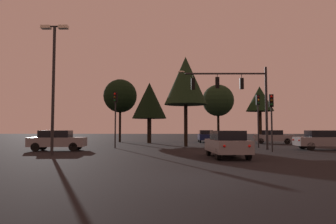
{
  "coord_description": "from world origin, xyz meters",
  "views": [
    {
      "loc": [
        -1.11,
        -9.49,
        1.57
      ],
      "look_at": [
        -1.53,
        13.15,
        2.91
      ],
      "focal_mm": 32.11,
      "sensor_mm": 36.0,
      "label": 1
    }
  ],
  "objects_px": {
    "tree_left_far": "(218,101)",
    "tree_lot_edge": "(260,99)",
    "tree_center_horizon": "(120,96)",
    "tree_right_cluster": "(149,101)",
    "traffic_light_corner_left": "(271,111)",
    "traffic_light_median": "(115,109)",
    "car_far_lane": "(206,136)",
    "tree_behind_sign": "(186,81)",
    "car_parked_lot": "(273,137)",
    "car_crossing_right": "(325,140)",
    "car_crossing_left": "(57,140)",
    "car_nearside_lane": "(227,143)",
    "traffic_signal_mast_arm": "(237,91)",
    "traffic_light_corner_right": "(258,110)",
    "parking_lot_lamp_post": "(54,73)"
  },
  "relations": [
    {
      "from": "tree_center_horizon",
      "to": "tree_right_cluster",
      "type": "bearing_deg",
      "value": -38.03
    },
    {
      "from": "car_crossing_right",
      "to": "tree_center_horizon",
      "type": "bearing_deg",
      "value": 142.19
    },
    {
      "from": "parking_lot_lamp_post",
      "to": "tree_behind_sign",
      "type": "distance_m",
      "value": 13.12
    },
    {
      "from": "traffic_signal_mast_arm",
      "to": "car_nearside_lane",
      "type": "bearing_deg",
      "value": -106.63
    },
    {
      "from": "traffic_light_median",
      "to": "parking_lot_lamp_post",
      "type": "relative_size",
      "value": 0.6
    },
    {
      "from": "tree_behind_sign",
      "to": "tree_lot_edge",
      "type": "height_order",
      "value": "tree_behind_sign"
    },
    {
      "from": "tree_right_cluster",
      "to": "traffic_light_corner_left",
      "type": "bearing_deg",
      "value": -54.43
    },
    {
      "from": "traffic_signal_mast_arm",
      "to": "tree_lot_edge",
      "type": "xyz_separation_m",
      "value": [
        6.48,
        16.27,
        0.97
      ]
    },
    {
      "from": "car_nearside_lane",
      "to": "car_parked_lot",
      "type": "distance_m",
      "value": 19.05
    },
    {
      "from": "tree_behind_sign",
      "to": "tree_lot_edge",
      "type": "relative_size",
      "value": 1.15
    },
    {
      "from": "car_nearside_lane",
      "to": "tree_left_far",
      "type": "height_order",
      "value": "tree_left_far"
    },
    {
      "from": "tree_left_far",
      "to": "traffic_signal_mast_arm",
      "type": "bearing_deg",
      "value": -94.01
    },
    {
      "from": "traffic_light_corner_left",
      "to": "traffic_light_median",
      "type": "distance_m",
      "value": 12.81
    },
    {
      "from": "tree_left_far",
      "to": "tree_lot_edge",
      "type": "height_order",
      "value": "tree_left_far"
    },
    {
      "from": "traffic_light_corner_right",
      "to": "parking_lot_lamp_post",
      "type": "bearing_deg",
      "value": -150.95
    },
    {
      "from": "tree_right_cluster",
      "to": "tree_behind_sign",
      "type": "bearing_deg",
      "value": -60.34
    },
    {
      "from": "tree_left_far",
      "to": "traffic_light_median",
      "type": "bearing_deg",
      "value": -123.12
    },
    {
      "from": "car_parked_lot",
      "to": "tree_right_cluster",
      "type": "relative_size",
      "value": 0.63
    },
    {
      "from": "traffic_signal_mast_arm",
      "to": "traffic_light_corner_left",
      "type": "height_order",
      "value": "traffic_signal_mast_arm"
    },
    {
      "from": "tree_center_horizon",
      "to": "tree_behind_sign",
      "type": "bearing_deg",
      "value": -51.74
    },
    {
      "from": "traffic_light_corner_right",
      "to": "tree_right_cluster",
      "type": "height_order",
      "value": "tree_right_cluster"
    },
    {
      "from": "traffic_light_corner_right",
      "to": "car_crossing_right",
      "type": "relative_size",
      "value": 1.0
    },
    {
      "from": "traffic_light_median",
      "to": "tree_right_cluster",
      "type": "distance_m",
      "value": 9.84
    },
    {
      "from": "tree_behind_sign",
      "to": "traffic_light_corner_left",
      "type": "bearing_deg",
      "value": -49.07
    },
    {
      "from": "car_crossing_left",
      "to": "tree_lot_edge",
      "type": "height_order",
      "value": "tree_lot_edge"
    },
    {
      "from": "car_crossing_left",
      "to": "parking_lot_lamp_post",
      "type": "distance_m",
      "value": 6.05
    },
    {
      "from": "traffic_light_corner_left",
      "to": "car_far_lane",
      "type": "xyz_separation_m",
      "value": [
        -2.94,
        16.51,
        -2.12
      ]
    },
    {
      "from": "car_crossing_left",
      "to": "car_nearside_lane",
      "type": "bearing_deg",
      "value": -24.61
    },
    {
      "from": "traffic_light_median",
      "to": "car_nearside_lane",
      "type": "distance_m",
      "value": 12.19
    },
    {
      "from": "traffic_signal_mast_arm",
      "to": "traffic_light_median",
      "type": "relative_size",
      "value": 1.49
    },
    {
      "from": "traffic_signal_mast_arm",
      "to": "parking_lot_lamp_post",
      "type": "relative_size",
      "value": 0.88
    },
    {
      "from": "car_far_lane",
      "to": "car_crossing_left",
      "type": "bearing_deg",
      "value": -129.49
    },
    {
      "from": "car_nearside_lane",
      "to": "car_crossing_right",
      "type": "bearing_deg",
      "value": 37.26
    },
    {
      "from": "car_far_lane",
      "to": "parking_lot_lamp_post",
      "type": "xyz_separation_m",
      "value": [
        -11.57,
        -19.56,
        4.35
      ]
    },
    {
      "from": "traffic_light_median",
      "to": "tree_left_far",
      "type": "bearing_deg",
      "value": 56.88
    },
    {
      "from": "traffic_light_corner_left",
      "to": "tree_center_horizon",
      "type": "relative_size",
      "value": 0.51
    },
    {
      "from": "tree_lot_edge",
      "to": "car_crossing_left",
      "type": "bearing_deg",
      "value": -138.67
    },
    {
      "from": "car_crossing_left",
      "to": "tree_behind_sign",
      "type": "relative_size",
      "value": 0.5
    },
    {
      "from": "traffic_light_median",
      "to": "tree_lot_edge",
      "type": "distance_m",
      "value": 22.2
    },
    {
      "from": "traffic_signal_mast_arm",
      "to": "car_far_lane",
      "type": "distance_m",
      "value": 14.51
    },
    {
      "from": "traffic_light_median",
      "to": "car_parked_lot",
      "type": "distance_m",
      "value": 18.56
    },
    {
      "from": "car_far_lane",
      "to": "tree_behind_sign",
      "type": "distance_m",
      "value": 11.54
    },
    {
      "from": "car_crossing_right",
      "to": "parking_lot_lamp_post",
      "type": "xyz_separation_m",
      "value": [
        -19.43,
        -5.39,
        4.35
      ]
    },
    {
      "from": "car_crossing_right",
      "to": "car_far_lane",
      "type": "xyz_separation_m",
      "value": [
        -7.86,
        14.17,
        0.0
      ]
    },
    {
      "from": "car_crossing_left",
      "to": "tree_lot_edge",
      "type": "distance_m",
      "value": 27.53
    },
    {
      "from": "traffic_light_corner_left",
      "to": "tree_right_cluster",
      "type": "xyz_separation_m",
      "value": [
        -9.86,
        13.79,
        2.09
      ]
    },
    {
      "from": "car_parked_lot",
      "to": "parking_lot_lamp_post",
      "type": "xyz_separation_m",
      "value": [
        -18.81,
        -15.77,
        4.35
      ]
    },
    {
      "from": "traffic_light_corner_right",
      "to": "car_parked_lot",
      "type": "height_order",
      "value": "traffic_light_corner_right"
    },
    {
      "from": "car_crossing_right",
      "to": "tree_right_cluster",
      "type": "bearing_deg",
      "value": 142.25
    },
    {
      "from": "car_crossing_left",
      "to": "car_parked_lot",
      "type": "bearing_deg",
      "value": 30.39
    }
  ]
}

